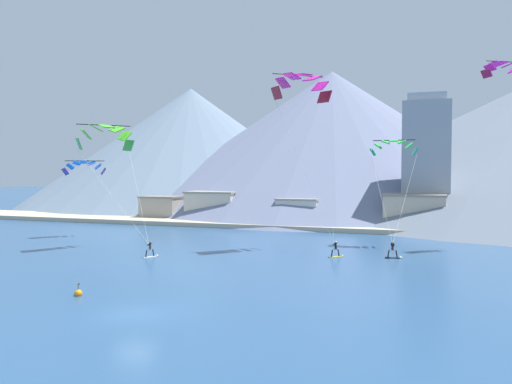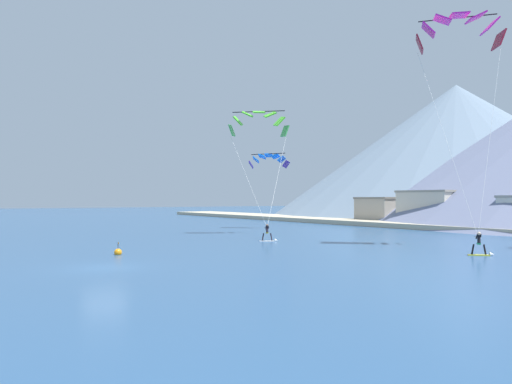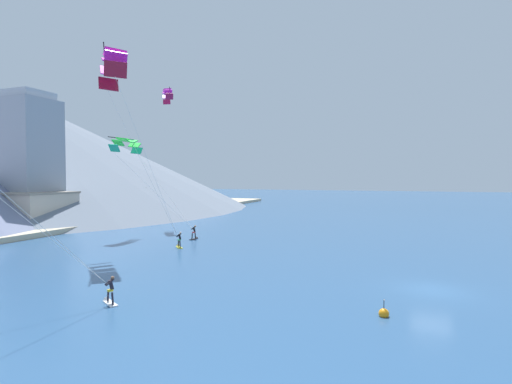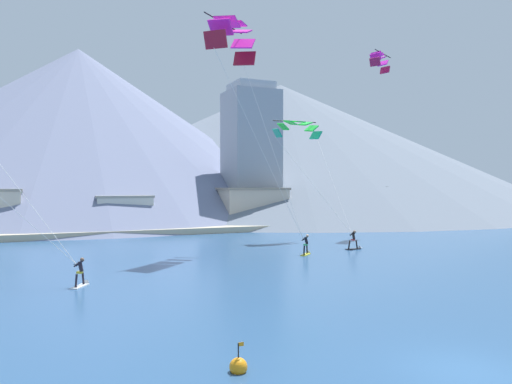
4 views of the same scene
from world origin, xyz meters
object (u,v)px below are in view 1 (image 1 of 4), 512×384
at_px(parafoil_kite_distant_high_outer, 84,166).
at_px(race_marker_buoy, 78,293).
at_px(parafoil_kite_mid_center, 394,146).
at_px(kitesurfer_near_trail, 152,252).
at_px(kitesurfer_mid_center, 395,253).
at_px(kitesurfer_near_lead, 337,252).
at_px(parafoil_kite_near_trail, 106,135).
at_px(parafoil_kite_distant_low_drift, 502,68).
at_px(parafoil_kite_near_lead, 302,85).

height_order(parafoil_kite_distant_high_outer, race_marker_buoy, parafoil_kite_distant_high_outer).
height_order(parafoil_kite_mid_center, race_marker_buoy, parafoil_kite_mid_center).
height_order(parafoil_kite_mid_center, parafoil_kite_distant_high_outer, parafoil_kite_mid_center).
bearing_deg(kitesurfer_near_trail, parafoil_kite_distant_high_outer, 146.02).
bearing_deg(kitesurfer_mid_center, parafoil_kite_mid_center, 94.78).
height_order(kitesurfer_near_lead, kitesurfer_mid_center, kitesurfer_mid_center).
relative_size(kitesurfer_near_lead, parafoil_kite_mid_center, 0.16).
xyz_separation_m(parafoil_kite_mid_center, race_marker_buoy, (-19.42, -31.97, -11.54)).
bearing_deg(parafoil_kite_near_trail, parafoil_kite_distant_low_drift, 17.74).
distance_m(kitesurfer_near_lead, race_marker_buoy, 26.04).
bearing_deg(kitesurfer_mid_center, parafoil_kite_near_lead, 163.16).
bearing_deg(parafoil_kite_near_trail, parafoil_kite_mid_center, 21.49).
height_order(kitesurfer_mid_center, race_marker_buoy, kitesurfer_mid_center).
distance_m(kitesurfer_near_lead, parafoil_kite_near_lead, 19.04).
bearing_deg(kitesurfer_near_lead, parafoil_kite_near_lead, 137.90).
height_order(parafoil_kite_near_lead, parafoil_kite_distant_low_drift, parafoil_kite_distant_low_drift).
xyz_separation_m(kitesurfer_near_trail, kitesurfer_mid_center, (23.48, 7.28, 0.06)).
height_order(parafoil_kite_near_lead, parafoil_kite_mid_center, parafoil_kite_near_lead).
xyz_separation_m(parafoil_kite_near_trail, parafoil_kite_distant_low_drift, (42.64, 13.64, 7.38)).
bearing_deg(parafoil_kite_mid_center, kitesurfer_near_lead, -114.86).
relative_size(kitesurfer_near_lead, kitesurfer_mid_center, 0.98).
distance_m(parafoil_kite_near_trail, parafoil_kite_distant_low_drift, 45.38).
distance_m(kitesurfer_mid_center, parafoil_kite_mid_center, 14.48).
bearing_deg(parafoil_kite_distant_high_outer, parafoil_kite_near_trail, -39.95).
relative_size(kitesurfer_mid_center, parafoil_kite_distant_low_drift, 0.38).
relative_size(parafoil_kite_distant_high_outer, race_marker_buoy, 4.79).
distance_m(parafoil_kite_distant_high_outer, race_marker_buoy, 34.97).
relative_size(kitesurfer_near_lead, kitesurfer_near_trail, 1.02).
xyz_separation_m(kitesurfer_near_lead, kitesurfer_near_trail, (-17.89, -6.08, -0.03)).
bearing_deg(parafoil_kite_distant_high_outer, kitesurfer_mid_center, -5.89).
xyz_separation_m(parafoil_kite_mid_center, parafoil_kite_distant_low_drift, (11.54, 1.40, 8.58)).
bearing_deg(parafoil_kite_distant_low_drift, parafoil_kite_near_lead, -160.59).
bearing_deg(kitesurfer_near_trail, kitesurfer_mid_center, 17.22).
bearing_deg(kitesurfer_near_trail, parafoil_kite_distant_low_drift, 27.57).
relative_size(parafoil_kite_mid_center, race_marker_buoy, 10.93).
height_order(kitesurfer_near_trail, parafoil_kite_distant_high_outer, parafoil_kite_distant_high_outer).
distance_m(kitesurfer_mid_center, parafoil_kite_near_trail, 34.31).
height_order(parafoil_kite_near_lead, race_marker_buoy, parafoil_kite_near_lead).
xyz_separation_m(kitesurfer_near_lead, parafoil_kite_distant_high_outer, (-34.88, 5.37, 8.90)).
xyz_separation_m(kitesurfer_mid_center, parafoil_kite_distant_high_outer, (-40.47, 4.18, 8.87)).
relative_size(parafoil_kite_mid_center, parafoil_kite_distant_low_drift, 2.38).
bearing_deg(parafoil_kite_distant_high_outer, kitesurfer_near_lead, -8.76).
bearing_deg(parafoil_kite_mid_center, parafoil_kite_near_lead, -147.80).
bearing_deg(kitesurfer_mid_center, parafoil_kite_near_trail, -174.56).
distance_m(kitesurfer_near_trail, parafoil_kite_mid_center, 30.22).
bearing_deg(kitesurfer_near_trail, parafoil_kite_mid_center, 35.98).
xyz_separation_m(parafoil_kite_near_trail, parafoil_kite_distant_high_outer, (-8.60, 7.21, -3.48)).
relative_size(parafoil_kite_near_lead, parafoil_kite_mid_center, 1.65).
height_order(kitesurfer_near_lead, parafoil_kite_near_lead, parafoil_kite_near_lead).
distance_m(parafoil_kite_near_lead, parafoil_kite_mid_center, 13.22).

